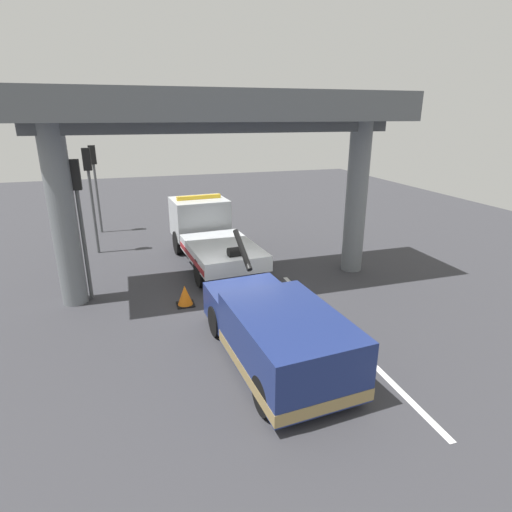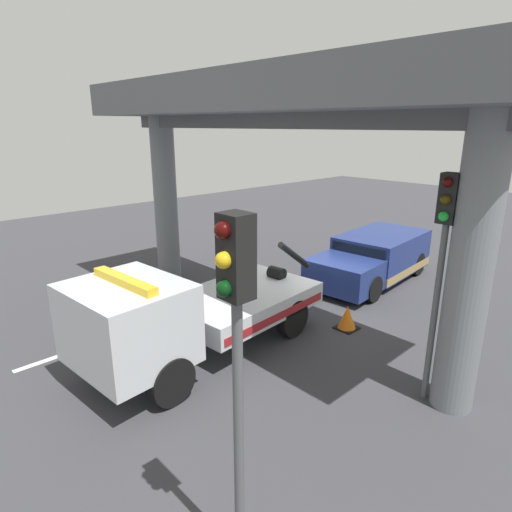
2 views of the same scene
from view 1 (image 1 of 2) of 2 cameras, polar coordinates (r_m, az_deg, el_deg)
The scene contains 11 objects.
ground_plane at distance 13.68m, azimuth -2.74°, elevation -6.17°, with size 60.00×40.00×0.10m, color #38383D.
lane_stripe_west at distance 9.86m, azimuth 20.42°, elevation -18.12°, with size 2.60×0.16×0.01m, color silver.
lane_stripe_mid at distance 14.33m, azimuth 5.93°, elevation -4.82°, with size 2.60×0.16×0.01m, color silver.
lane_stripe_east at distance 19.63m, azimuth -0.94°, elevation 1.92°, with size 2.60×0.16×0.01m, color silver.
tow_truck_white at distance 17.10m, azimuth -6.62°, elevation 3.40°, with size 7.32×2.83×2.46m.
towed_van_green at distance 10.03m, azimuth 2.95°, elevation -10.82°, with size 5.34×2.56×1.58m.
overpass_structure at distance 13.71m, azimuth -4.65°, elevation 17.95°, with size 3.60×12.05×6.46m.
traffic_light_near at distance 13.82m, azimuth -23.41°, elevation 7.08°, with size 0.39×0.32×4.51m.
traffic_light_far at distance 18.74m, azimuth -22.10°, elevation 9.96°, with size 0.39×0.32×4.49m.
traffic_light_mid at distance 22.21m, azimuth -21.50°, elevation 11.03°, with size 0.39×0.32×4.36m.
traffic_cone_orange at distance 13.32m, azimuth -9.81°, elevation -5.45°, with size 0.56×0.56×0.66m.
Camera 1 is at (-12.00, 3.08, 5.76)m, focal length 28.87 mm.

